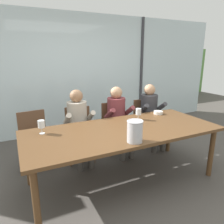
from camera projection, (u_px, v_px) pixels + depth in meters
The scene contains 16 objects.
ground at pixel (97, 151), 3.87m from camera, with size 14.00×14.00×0.00m, color #4C4742.
window_glass_panel at pixel (74, 75), 4.64m from camera, with size 7.80×0.03×2.60m, color silver.
window_mullion_right at pixel (141, 72), 5.36m from camera, with size 0.06×0.06×2.60m, color #38383D.
hillside_vineyard at pixel (47, 75), 7.94m from camera, with size 13.80×2.40×1.97m, color #568942.
dining_table at pixel (123, 133), 2.82m from camera, with size 2.60×1.11×0.77m.
chair_near_curtain at pixel (34, 135), 3.29m from camera, with size 0.49×0.49×0.87m.
chair_left_of_center at pixel (79, 129), 3.54m from camera, with size 0.50×0.50×0.87m.
chair_center at pixel (114, 123), 3.87m from camera, with size 0.48×0.48×0.87m.
chair_right_of_center at pixel (145, 118), 4.14m from camera, with size 0.48×0.48×0.87m.
person_beige_jumper at pixel (79, 122), 3.39m from camera, with size 0.47×0.62×1.19m.
person_maroon_top at pixel (118, 116), 3.69m from camera, with size 0.47×0.61×1.19m.
person_charcoal_jacket at pixel (151, 112), 3.99m from camera, with size 0.49×0.63×1.19m.
ice_bucket_primary at pixel (135, 131), 2.36m from camera, with size 0.19×0.19×0.25m.
tasting_bowl at pixel (158, 113), 3.50m from camera, with size 0.15×0.15×0.05m, color silver.
wine_glass_by_left_taster at pixel (41, 125), 2.61m from camera, with size 0.08×0.08×0.17m.
wine_glass_near_bucket at pixel (138, 112), 3.18m from camera, with size 0.08×0.08×0.17m.
Camera 1 is at (-1.29, -2.31, 1.73)m, focal length 33.60 mm.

